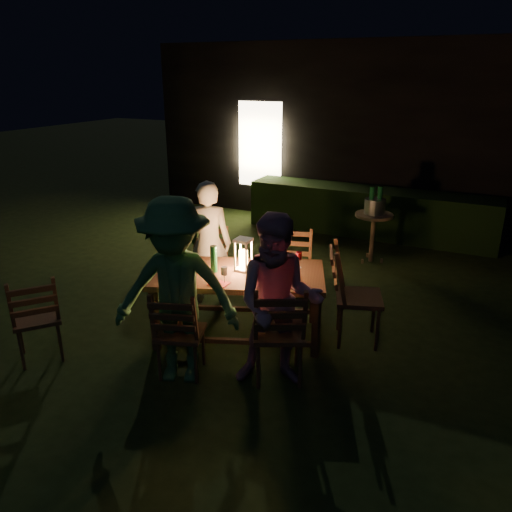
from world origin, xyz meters
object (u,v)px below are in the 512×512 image
at_px(chair_far_left, 209,281).
at_px(bottle_bucket_b, 379,203).
at_px(chair_near_right, 278,349).
at_px(person_house_side, 208,243).
at_px(person_opp_left, 176,293).
at_px(chair_spare, 39,333).
at_px(lantern, 243,256).
at_px(ice_bucket, 375,206).
at_px(side_table, 374,220).
at_px(bottle_bucket_a, 371,203).
at_px(chair_end, 356,312).
at_px(chair_near_left, 181,347).
at_px(chair_far_right, 292,284).
at_px(person_opp_right, 279,303).
at_px(dining_table, 238,279).
at_px(bottle_table, 214,259).

distance_m(chair_far_left, bottle_bucket_b, 2.83).
relative_size(chair_near_right, chair_far_left, 1.06).
xyz_separation_m(person_house_side, person_opp_left, (0.60, -1.53, 0.10)).
relative_size(chair_spare, lantern, 2.72).
bearing_deg(bottle_bucket_b, ice_bucket, -141.34).
bearing_deg(bottle_bucket_b, side_table, -141.34).
height_order(chair_spare, bottle_bucket_a, bottle_bucket_a).
xyz_separation_m(chair_spare, person_opp_left, (1.42, 0.34, 0.57)).
xyz_separation_m(chair_spare, lantern, (1.56, 1.33, 0.60)).
bearing_deg(chair_end, chair_near_left, -62.62).
distance_m(chair_near_right, person_house_side, 1.88).
distance_m(chair_far_right, person_opp_left, 1.96).
distance_m(person_opp_right, side_table, 3.45).
xyz_separation_m(chair_near_left, person_opp_right, (0.86, 0.28, 0.52)).
bearing_deg(bottle_bucket_a, chair_spare, -118.54).
relative_size(chair_near_right, person_opp_right, 0.64).
bearing_deg(dining_table, person_opp_right, -61.24).
bearing_deg(side_table, chair_near_right, -90.47).
relative_size(chair_far_right, chair_end, 0.88).
bearing_deg(chair_far_right, dining_table, 60.77).
xyz_separation_m(person_opp_right, bottle_table, (-0.95, 0.51, 0.08)).
relative_size(chair_near_left, chair_end, 0.86).
bearing_deg(dining_table, person_house_side, 118.76).
bearing_deg(dining_table, bottle_bucket_b, 53.57).
bearing_deg(person_house_side, ice_bucket, -144.08).
relative_size(person_opp_left, side_table, 2.34).
distance_m(chair_near_left, chair_far_left, 1.54).
bearing_deg(side_table, dining_table, -104.35).
height_order(chair_far_right, person_house_side, person_house_side).
bearing_deg(dining_table, ice_bucket, 54.31).
xyz_separation_m(person_opp_left, bottle_bucket_b, (0.90, 3.82, 0.04)).
xyz_separation_m(chair_far_left, chair_spare, (-0.84, -1.82, -0.00)).
bearing_deg(chair_near_right, chair_far_left, 115.02).
distance_m(chair_near_left, person_house_side, 1.66).
height_order(dining_table, bottle_bucket_a, bottle_bucket_a).
xyz_separation_m(person_opp_left, ice_bucket, (0.85, 3.78, -0.01)).
distance_m(person_opp_left, side_table, 3.88).
height_order(person_opp_right, bottle_bucket_b, person_opp_right).
xyz_separation_m(dining_table, person_opp_left, (-0.12, -0.93, 0.20)).
relative_size(dining_table, chair_far_left, 2.04).
xyz_separation_m(chair_end, bottle_bucket_a, (-0.46, 2.36, 0.57)).
distance_m(chair_far_left, bottle_bucket_a, 2.71).
distance_m(person_house_side, lantern, 0.93).
bearing_deg(bottle_bucket_b, chair_spare, -119.14).
xyz_separation_m(chair_far_right, side_table, (0.50, 1.93, 0.36)).
xyz_separation_m(chair_far_left, person_opp_left, (0.58, -1.48, 0.57)).
bearing_deg(dining_table, chair_near_left, -120.37).
bearing_deg(chair_end, bottle_bucket_a, 172.48).
relative_size(chair_far_left, person_opp_left, 0.56).
height_order(chair_near_left, chair_spare, chair_spare).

